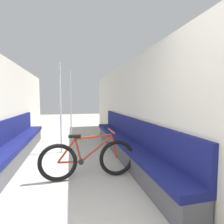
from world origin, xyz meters
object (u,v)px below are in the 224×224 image
object	(u,v)px
bench_seat_row_left	(10,151)
grab_pole_near	(71,107)
bench_seat_row_right	(125,144)
grab_pole_far	(61,109)
bicycle	(88,159)

from	to	relation	value
bench_seat_row_left	grab_pole_near	world-z (taller)	grab_pole_near
bench_seat_row_right	grab_pole_far	distance (m)	1.82
bench_seat_row_left	grab_pole_far	size ratio (longest dim) A/B	2.16
bench_seat_row_left	grab_pole_near	size ratio (longest dim) A/B	2.16
bench_seat_row_right	grab_pole_far	bearing A→B (deg)	154.66
bench_seat_row_right	bench_seat_row_left	bearing A→B (deg)	180.00
bench_seat_row_left	bench_seat_row_right	bearing A→B (deg)	0.00
bench_seat_row_left	grab_pole_near	bearing A→B (deg)	59.29
bench_seat_row_left	grab_pole_far	xyz separation A→B (m)	(0.96, 0.70, 0.80)
grab_pole_far	bicycle	bearing A→B (deg)	-72.14
grab_pole_near	grab_pole_far	bearing A→B (deg)	-100.58
bench_seat_row_right	bicycle	distance (m)	1.33
bench_seat_row_left	grab_pole_far	distance (m)	1.43
bench_seat_row_left	grab_pole_near	distance (m)	2.51
bicycle	grab_pole_near	size ratio (longest dim) A/B	0.72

